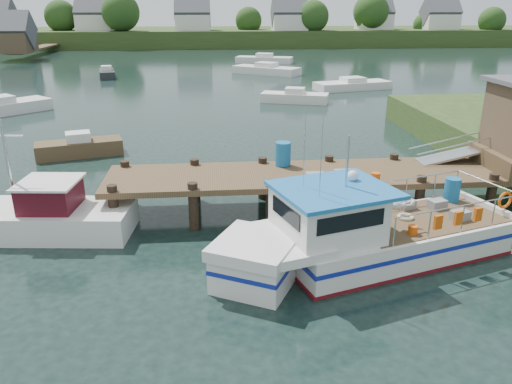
{
  "coord_description": "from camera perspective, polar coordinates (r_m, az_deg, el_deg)",
  "views": [
    {
      "loc": [
        -2.35,
        -16.25,
        6.82
      ],
      "look_at": [
        -1.0,
        -1.5,
        1.3
      ],
      "focal_mm": 35.0,
      "sensor_mm": 36.0,
      "label": 1
    }
  ],
  "objects": [
    {
      "name": "ground_plane",
      "position": [
        17.78,
        2.77,
        -2.14
      ],
      "size": [
        160.0,
        160.0,
        0.0
      ],
      "primitive_type": "plane",
      "color": "black"
    },
    {
      "name": "far_shore",
      "position": [
        98.76,
        -4.03,
        17.64
      ],
      "size": [
        140.0,
        42.55,
        9.22
      ],
      "color": "#30451C",
      "rests_on": "ground"
    },
    {
      "name": "dock",
      "position": [
        19.08,
        22.73,
        4.95
      ],
      "size": [
        16.6,
        3.0,
        4.78
      ],
      "color": "#4E3B25",
      "rests_on": "ground"
    },
    {
      "name": "lobster_boat",
      "position": [
        14.27,
        11.96,
        -4.95
      ],
      "size": [
        9.16,
        4.92,
        4.46
      ],
      "rotation": [
        0.0,
        0.0,
        0.3
      ],
      "color": "silver",
      "rests_on": "ground"
    },
    {
      "name": "work_boat",
      "position": [
        17.37,
        -24.49,
        -2.53
      ],
      "size": [
        7.05,
        2.72,
        3.69
      ],
      "rotation": [
        0.0,
        0.0,
        -0.1
      ],
      "color": "silver",
      "rests_on": "ground"
    },
    {
      "name": "moored_rowboat",
      "position": [
        25.73,
        -19.54,
        4.87
      ],
      "size": [
        4.22,
        2.42,
        1.16
      ],
      "rotation": [
        0.0,
        0.0,
        -0.24
      ],
      "color": "#4E3B25",
      "rests_on": "ground"
    },
    {
      "name": "moored_far",
      "position": [
        66.39,
        0.95,
        14.92
      ],
      "size": [
        7.57,
        4.48,
        1.22
      ],
      "rotation": [
        0.0,
        0.0,
        -0.04
      ],
      "color": "silver",
      "rests_on": "ground"
    },
    {
      "name": "moored_b",
      "position": [
        38.45,
        4.45,
        10.77
      ],
      "size": [
        5.27,
        3.14,
        1.1
      ],
      "rotation": [
        0.0,
        0.0,
        0.3
      ],
      "color": "silver",
      "rests_on": "ground"
    },
    {
      "name": "moored_c",
      "position": [
        45.43,
        10.98,
        11.93
      ],
      "size": [
        7.06,
        3.85,
        1.06
      ],
      "rotation": [
        0.0,
        0.0,
        0.07
      ],
      "color": "silver",
      "rests_on": "ground"
    },
    {
      "name": "moored_d",
      "position": [
        55.16,
        1.18,
        13.8
      ],
      "size": [
        7.35,
        6.24,
        1.24
      ],
      "rotation": [
        0.0,
        0.0,
        0.43
      ],
      "color": "silver",
      "rests_on": "ground"
    },
    {
      "name": "moored_e",
      "position": [
        54.54,
        -16.69,
        12.88
      ],
      "size": [
        2.34,
        4.49,
        1.18
      ],
      "rotation": [
        0.0,
        0.0,
        0.39
      ],
      "color": "black",
      "rests_on": "ground"
    }
  ]
}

